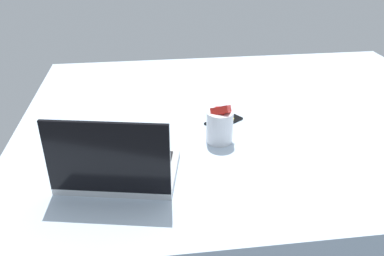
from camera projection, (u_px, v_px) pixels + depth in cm
name	position (u px, v px, depth cm)	size (l,w,h in cm)	color
bed_mattress	(253.00, 132.00, 157.40)	(180.00, 140.00, 18.00)	silver
laptop	(117.00, 167.00, 111.05)	(36.94, 29.14, 23.00)	#B7BABC
snack_cup	(220.00, 125.00, 130.30)	(9.72, 10.26, 14.45)	silver
cell_phone	(224.00, 121.00, 145.31)	(6.80, 14.00, 0.80)	black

